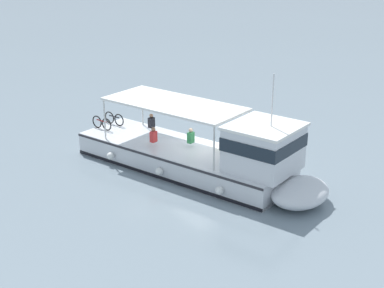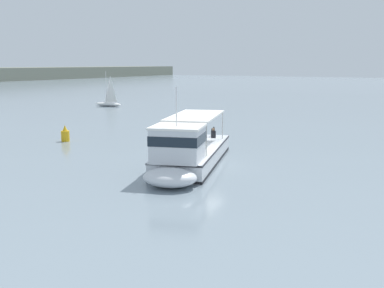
# 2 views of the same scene
# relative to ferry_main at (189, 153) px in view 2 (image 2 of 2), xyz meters

# --- Properties ---
(ground_plane) EXTENTS (400.00, 400.00, 0.00)m
(ground_plane) POSITION_rel_ferry_main_xyz_m (1.05, -0.53, -1.02)
(ground_plane) COLOR gray
(ferry_main) EXTENTS (13.04, 6.78, 5.32)m
(ferry_main) POSITION_rel_ferry_main_xyz_m (0.00, 0.00, 0.00)
(ferry_main) COLOR silver
(ferry_main) RESTS_ON ground
(sailboat_horizon_west) EXTENTS (1.49, 4.83, 5.40)m
(sailboat_horizon_west) POSITION_rel_ferry_main_xyz_m (30.55, 32.32, -0.47)
(sailboat_horizon_west) COLOR white
(sailboat_horizon_west) RESTS_ON ground
(channel_buoy) EXTENTS (0.70, 0.70, 1.40)m
(channel_buoy) POSITION_rel_ferry_main_xyz_m (3.52, 14.28, -0.45)
(channel_buoy) COLOR gold
(channel_buoy) RESTS_ON ground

